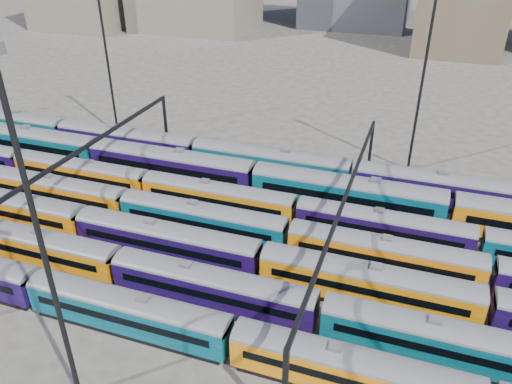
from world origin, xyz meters
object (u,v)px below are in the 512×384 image
(rake_2, at_px, (261,258))
(mast_2, at_px, (40,239))
(rake_1, at_px, (118,263))
(rake_0, at_px, (352,367))

(rake_2, relative_size, mast_2, 4.66)
(rake_1, xyz_separation_m, mast_2, (4.12, -12.00, 11.49))
(rake_0, height_order, rake_1, rake_1)
(rake_1, bearing_deg, rake_0, -12.38)
(mast_2, bearing_deg, rake_1, 108.95)
(rake_2, xyz_separation_m, mast_2, (-8.38, -17.00, 11.40))
(mast_2, bearing_deg, rake_2, 63.77)
(rake_0, relative_size, mast_2, 3.61)
(rake_1, distance_m, mast_2, 17.12)
(rake_2, bearing_deg, rake_0, -44.20)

